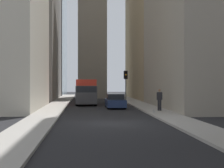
% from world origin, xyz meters
% --- Properties ---
extents(ground_plane, '(135.00, 135.00, 0.00)m').
position_xyz_m(ground_plane, '(0.00, 0.00, 0.00)').
color(ground_plane, black).
extents(sidewalk_right, '(90.00, 2.20, 0.14)m').
position_xyz_m(sidewalk_right, '(0.00, 4.50, 0.07)').
color(sidewalk_right, gray).
rests_on(sidewalk_right, ground_plane).
extents(sidewalk_left, '(90.00, 2.20, 0.14)m').
position_xyz_m(sidewalk_left, '(0.00, -4.50, 0.07)').
color(sidewalk_left, gray).
rests_on(sidewalk_left, ground_plane).
extents(building_left_far, '(18.64, 10.50, 28.47)m').
position_xyz_m(building_left_far, '(29.41, -10.59, 14.25)').
color(building_left_far, '#9E8966').
rests_on(building_left_far, ground_plane).
extents(church_spire, '(5.02, 5.02, 30.11)m').
position_xyz_m(church_spire, '(34.56, 0.34, 15.75)').
color(church_spire, gray).
rests_on(church_spire, ground_plane).
extents(delivery_truck, '(6.46, 2.25, 2.84)m').
position_xyz_m(delivery_truck, '(17.53, 1.40, 1.46)').
color(delivery_truck, red).
rests_on(delivery_truck, ground_plane).
extents(sedan_navy, '(4.30, 1.78, 1.42)m').
position_xyz_m(sedan_navy, '(12.13, -1.40, 0.66)').
color(sedan_navy, navy).
rests_on(sedan_navy, ground_plane).
extents(traffic_light_midblock, '(0.43, 0.52, 3.90)m').
position_xyz_m(traffic_light_midblock, '(23.17, -3.79, 3.01)').
color(traffic_light_midblock, black).
rests_on(traffic_light_midblock, sidewalk_left).
extents(pedestrian, '(0.26, 0.44, 1.82)m').
position_xyz_m(pedestrian, '(7.31, -4.71, 1.13)').
color(pedestrian, black).
rests_on(pedestrian, sidewalk_left).
extents(discarded_bottle, '(0.07, 0.07, 0.27)m').
position_xyz_m(discarded_bottle, '(5.44, -3.85, 0.25)').
color(discarded_bottle, '#999EA3').
rests_on(discarded_bottle, sidewalk_left).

